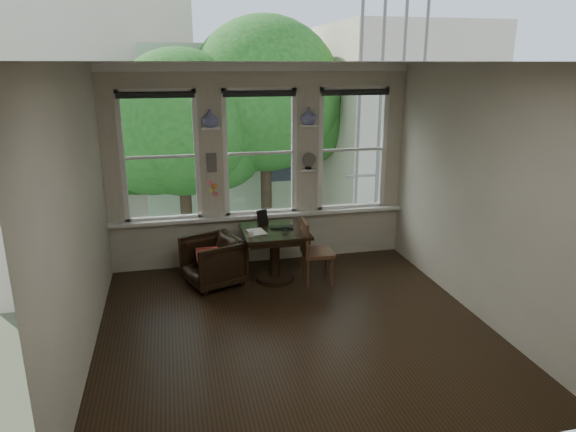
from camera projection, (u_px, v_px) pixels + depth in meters
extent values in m
plane|color=black|center=(295.00, 327.00, 6.05)|extent=(4.50, 4.50, 0.00)
plane|color=silver|center=(296.00, 62.00, 5.19)|extent=(4.50, 4.50, 0.00)
plane|color=beige|center=(260.00, 166.00, 7.72)|extent=(4.50, 0.00, 4.50)
plane|color=beige|center=(373.00, 289.00, 3.52)|extent=(4.50, 0.00, 4.50)
plane|color=beige|center=(78.00, 218.00, 5.14)|extent=(0.00, 4.50, 4.50)
plane|color=beige|center=(479.00, 193.00, 6.11)|extent=(0.00, 4.50, 4.50)
cube|color=white|center=(210.00, 128.00, 7.30)|extent=(0.26, 0.16, 0.03)
cube|color=white|center=(309.00, 125.00, 7.61)|extent=(0.26, 0.16, 0.03)
cube|color=#59544F|center=(212.00, 162.00, 7.47)|extent=(0.14, 0.06, 0.28)
imported|color=silver|center=(210.00, 118.00, 7.26)|extent=(0.24, 0.24, 0.25)
imported|color=silver|center=(309.00, 116.00, 7.57)|extent=(0.24, 0.24, 0.25)
imported|color=black|center=(213.00, 261.00, 7.13)|extent=(0.95, 0.94, 0.68)
cube|color=maroon|center=(213.00, 254.00, 7.10)|extent=(0.45, 0.45, 0.06)
imported|color=black|center=(282.00, 228.00, 7.20)|extent=(0.35, 0.26, 0.03)
imported|color=white|center=(251.00, 234.00, 6.87)|extent=(0.11, 0.11, 0.08)
imported|color=white|center=(286.00, 231.00, 6.99)|extent=(0.14, 0.14, 0.09)
cube|color=black|center=(262.00, 217.00, 7.37)|extent=(0.18, 0.12, 0.22)
cube|color=silver|center=(257.00, 232.00, 7.09)|extent=(0.26, 0.33, 0.00)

